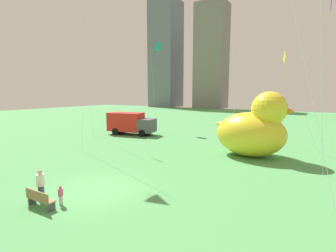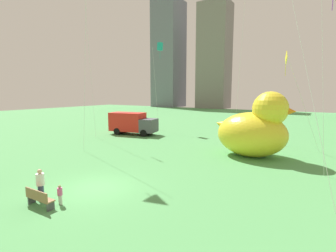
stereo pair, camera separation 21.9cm
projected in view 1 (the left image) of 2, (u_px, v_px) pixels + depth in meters
The scene contains 9 objects.
ground_plane at pixel (98, 188), 14.31m from camera, with size 140.00×140.00×0.00m, color #4F9754.
park_bench at pixel (39, 198), 11.83m from camera, with size 1.70×0.50×0.90m.
person_adult at pixel (41, 184), 12.54m from camera, with size 0.40×0.40×1.65m.
person_child at pixel (61, 194), 12.12m from camera, with size 0.24×0.24×0.99m.
giant_inflatable_duck at pixel (254, 129), 21.18m from camera, with size 6.74×4.33×5.59m.
box_truck at pixel (131, 123), 32.34m from camera, with size 6.52×3.43×2.85m.
city_skyline at pixel (262, 55), 76.15m from camera, with size 80.90×17.63×41.63m.
kite_teal at pixel (158, 47), 35.88m from camera, with size 1.51×1.43×12.66m.
kite_yellow at pixel (286, 61), 23.37m from camera, with size 3.44×3.89×9.39m.
Camera 1 is at (10.61, -9.55, 5.52)m, focal length 26.47 mm.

